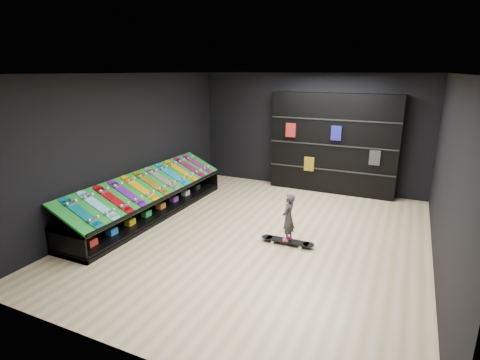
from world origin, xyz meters
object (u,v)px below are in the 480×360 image
at_px(display_rack, 151,204).
at_px(back_shelving, 333,144).
at_px(floor_skateboard, 287,242).
at_px(child, 288,227).

xyz_separation_m(display_rack, back_shelving, (3.20, 3.32, 1.01)).
relative_size(display_rack, back_shelving, 1.43).
bearing_deg(back_shelving, floor_skateboard, -90.70).
height_order(back_shelving, floor_skateboard, back_shelving).
bearing_deg(display_rack, floor_skateboard, -2.71).
distance_m(floor_skateboard, child, 0.31).
height_order(display_rack, child, child).
bearing_deg(child, floor_skateboard, 180.00).
relative_size(display_rack, child, 8.50).
xyz_separation_m(floor_skateboard, child, (0.00, 0.00, 0.31)).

